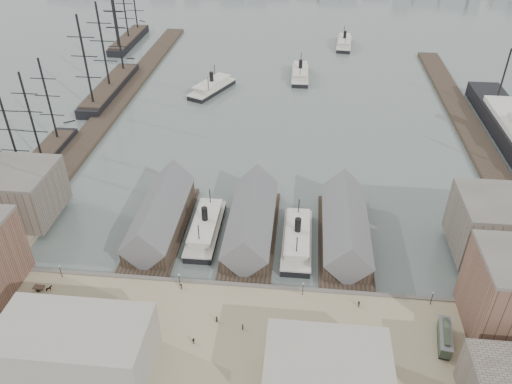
# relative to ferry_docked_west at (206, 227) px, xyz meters

# --- Properties ---
(ground) EXTENTS (900.00, 900.00, 0.00)m
(ground) POSITION_rel_ferry_docked_west_xyz_m (13.00, -16.40, -2.22)
(ground) COLOR #505C58
(ground) RESTS_ON ground
(quay) EXTENTS (180.00, 30.00, 2.00)m
(quay) POSITION_rel_ferry_docked_west_xyz_m (13.00, -36.40, -1.22)
(quay) COLOR gray
(quay) RESTS_ON ground
(seawall) EXTENTS (180.00, 1.20, 2.30)m
(seawall) POSITION_rel_ferry_docked_west_xyz_m (13.00, -21.60, -1.07)
(seawall) COLOR #59544C
(seawall) RESTS_ON ground
(west_wharf) EXTENTS (10.00, 220.00, 1.60)m
(west_wharf) POSITION_rel_ferry_docked_west_xyz_m (-55.00, 83.60, -1.42)
(west_wharf) COLOR #2D231C
(west_wharf) RESTS_ON ground
(east_wharf) EXTENTS (10.00, 180.00, 1.60)m
(east_wharf) POSITION_rel_ferry_docked_west_xyz_m (91.00, 73.60, -1.42)
(east_wharf) COLOR #2D231C
(east_wharf) RESTS_ON ground
(ferry_shed_west) EXTENTS (14.00, 42.00, 12.60)m
(ferry_shed_west) POSITION_rel_ferry_docked_west_xyz_m (-13.00, 0.48, 2.42)
(ferry_shed_west) COLOR #2D231C
(ferry_shed_west) RESTS_ON ground
(ferry_shed_center) EXTENTS (14.00, 42.00, 12.60)m
(ferry_shed_center) POSITION_rel_ferry_docked_west_xyz_m (13.00, 0.48, 2.42)
(ferry_shed_center) COLOR #2D231C
(ferry_shed_center) RESTS_ON ground
(ferry_shed_east) EXTENTS (14.00, 42.00, 12.60)m
(ferry_shed_east) POSITION_rel_ferry_docked_west_xyz_m (39.00, 0.48, 2.42)
(ferry_shed_east) COLOR #2D231C
(ferry_shed_east) RESTS_ON ground
(warehouse_west_back) EXTENTS (26.00, 20.00, 14.00)m
(warehouse_west_back) POSITION_rel_ferry_docked_west_xyz_m (-57.00, 1.60, 6.78)
(warehouse_west_back) COLOR #60564C
(warehouse_west_back) RESTS_ON west_land
(warehouse_east_back) EXTENTS (28.00, 20.00, 15.00)m
(warehouse_east_back) POSITION_rel_ferry_docked_west_xyz_m (81.00, -1.40, 7.28)
(warehouse_east_back) COLOR #60564C
(warehouse_east_back) RESTS_ON east_land
(street_bldg_center) EXTENTS (24.00, 16.00, 10.00)m
(street_bldg_center) POSITION_rel_ferry_docked_west_xyz_m (33.00, -48.40, 4.78)
(street_bldg_center) COLOR gray
(street_bldg_center) RESTS_ON quay
(street_bldg_west) EXTENTS (30.00, 16.00, 12.00)m
(street_bldg_west) POSITION_rel_ferry_docked_west_xyz_m (-17.00, -48.40, 5.78)
(street_bldg_west) COLOR gray
(street_bldg_west) RESTS_ON quay
(lamp_post_far_w) EXTENTS (0.44, 0.44, 3.92)m
(lamp_post_far_w) POSITION_rel_ferry_docked_west_xyz_m (-32.00, -23.40, 2.49)
(lamp_post_far_w) COLOR black
(lamp_post_far_w) RESTS_ON quay
(lamp_post_near_w) EXTENTS (0.44, 0.44, 3.92)m
(lamp_post_near_w) POSITION_rel_ferry_docked_west_xyz_m (-2.00, -23.40, 2.49)
(lamp_post_near_w) COLOR black
(lamp_post_near_w) RESTS_ON quay
(lamp_post_near_e) EXTENTS (0.44, 0.44, 3.92)m
(lamp_post_near_e) POSITION_rel_ferry_docked_west_xyz_m (28.00, -23.40, 2.49)
(lamp_post_near_e) COLOR black
(lamp_post_near_e) RESTS_ON quay
(lamp_post_far_e) EXTENTS (0.44, 0.44, 3.92)m
(lamp_post_far_e) POSITION_rel_ferry_docked_west_xyz_m (58.00, -23.40, 2.49)
(lamp_post_far_e) COLOR black
(lamp_post_far_e) RESTS_ON quay
(ferry_docked_west) EXTENTS (7.95, 26.51, 9.47)m
(ferry_docked_west) POSITION_rel_ferry_docked_west_xyz_m (0.00, 0.00, 0.00)
(ferry_docked_west) COLOR black
(ferry_docked_west) RESTS_ON ground
(ferry_docked_east) EXTENTS (7.96, 26.54, 9.48)m
(ferry_docked_east) POSITION_rel_ferry_docked_west_xyz_m (26.00, -2.44, 0.00)
(ferry_docked_east) COLOR black
(ferry_docked_east) RESTS_ON ground
(ferry_open_near) EXTENTS (19.05, 28.72, 9.91)m
(ferry_open_near) POSITION_rel_ferry_docked_west_xyz_m (-16.17, 102.27, 0.10)
(ferry_open_near) COLOR black
(ferry_open_near) RESTS_ON ground
(ferry_open_mid) EXTENTS (8.51, 26.79, 9.52)m
(ferry_open_mid) POSITION_rel_ferry_docked_west_xyz_m (23.35, 123.54, 0.01)
(ferry_open_mid) COLOR black
(ferry_open_mid) RESTS_ON ground
(ferry_open_far) EXTENTS (9.93, 26.39, 9.22)m
(ferry_open_far) POSITION_rel_ferry_docked_west_xyz_m (46.75, 174.32, -0.06)
(ferry_open_far) COLOR black
(ferry_open_far) RESTS_ON ground
(sailing_ship_near) EXTENTS (8.14, 56.09, 33.47)m
(sailing_ship_near) POSITION_rel_ferry_docked_west_xyz_m (-63.80, 26.03, 0.24)
(sailing_ship_near) COLOR black
(sailing_ship_near) RESTS_ON ground
(sailing_ship_mid) EXTENTS (9.75, 56.31, 40.06)m
(sailing_ship_mid) POSITION_rel_ferry_docked_west_xyz_m (-61.70, 95.83, 0.65)
(sailing_ship_mid) COLOR black
(sailing_ship_mid) RESTS_ON ground
(sailing_ship_far) EXTENTS (9.01, 50.03, 37.03)m
(sailing_ship_far) POSITION_rel_ferry_docked_west_xyz_m (-76.06, 167.92, 0.46)
(sailing_ship_far) COLOR black
(sailing_ship_far) RESTS_ON ground
(tram) EXTENTS (4.05, 10.11, 3.50)m
(tram) POSITION_rel_ferry_docked_west_xyz_m (58.58, -34.75, 1.57)
(tram) COLOR black
(tram) RESTS_ON quay
(horse_cart_left) EXTENTS (4.61, 1.58, 1.49)m
(horse_cart_left) POSITION_rel_ferry_docked_west_xyz_m (-33.90, -28.20, 0.56)
(horse_cart_left) COLOR black
(horse_cart_left) RESTS_ON quay
(horse_cart_center) EXTENTS (4.89, 1.51, 1.66)m
(horse_cart_center) POSITION_rel_ferry_docked_west_xyz_m (-6.93, -36.64, 0.62)
(horse_cart_center) COLOR black
(horse_cart_center) RESTS_ON quay
(horse_cart_right) EXTENTS (4.79, 2.28, 1.64)m
(horse_cart_right) POSITION_rel_ferry_docked_west_xyz_m (37.03, -38.36, 0.61)
(horse_cart_right) COLOR black
(horse_cart_right) RESTS_ON quay
(pedestrian_0) EXTENTS (0.58, 0.71, 1.73)m
(pedestrian_0) POSITION_rel_ferry_docked_west_xyz_m (-42.81, -27.88, 0.65)
(pedestrian_0) COLOR black
(pedestrian_0) RESTS_ON quay
(pedestrian_1) EXTENTS (1.00, 0.90, 1.69)m
(pedestrian_1) POSITION_rel_ferry_docked_west_xyz_m (-24.78, -33.07, 0.63)
(pedestrian_1) COLOR black
(pedestrian_1) RESTS_ON quay
(pedestrian_2) EXTENTS (0.65, 1.08, 1.64)m
(pedestrian_2) POSITION_rel_ferry_docked_west_xyz_m (-1.42, -24.40, 0.60)
(pedestrian_2) COLOR black
(pedestrian_2) RESTS_ON quay
(pedestrian_3) EXTENTS (1.01, 0.91, 1.64)m
(pedestrian_3) POSITION_rel_ferry_docked_west_xyz_m (4.88, -40.20, 0.60)
(pedestrian_3) COLOR black
(pedestrian_3) RESTS_ON quay
(pedestrian_4) EXTENTS (0.91, 0.90, 1.58)m
(pedestrian_4) POSITION_rel_ferry_docked_west_xyz_m (8.86, -33.66, 0.57)
(pedestrian_4) COLOR black
(pedestrian_4) RESTS_ON quay
(pedestrian_5) EXTENTS (0.49, 0.64, 1.65)m
(pedestrian_5) POSITION_rel_ferry_docked_west_xyz_m (15.01, -35.34, 0.61)
(pedestrian_5) COLOR black
(pedestrian_5) RESTS_ON quay
(pedestrian_6) EXTENTS (0.69, 0.85, 1.63)m
(pedestrian_6) POSITION_rel_ferry_docked_west_xyz_m (41.08, -25.79, 0.60)
(pedestrian_6) COLOR black
(pedestrian_6) RESTS_ON quay
(pedestrian_7) EXTENTS (1.32, 1.10, 1.77)m
(pedestrian_7) POSITION_rel_ferry_docked_west_xyz_m (44.56, -41.06, 0.67)
(pedestrian_7) COLOR black
(pedestrian_7) RESTS_ON quay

